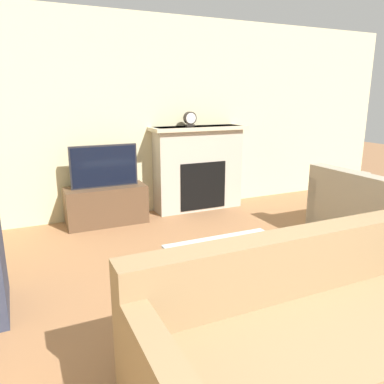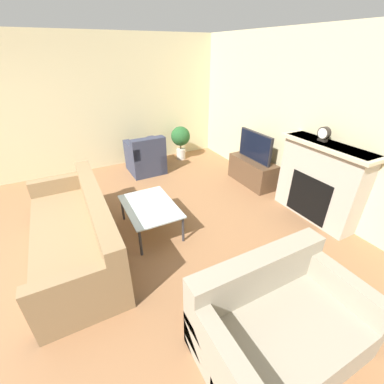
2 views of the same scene
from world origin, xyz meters
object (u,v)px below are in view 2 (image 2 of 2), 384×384
Objects in this scene: couch_sectional at (77,235)px; armchair_by_window at (146,159)px; couch_loveseat at (277,324)px; potted_plant at (181,138)px; mantel_clock at (324,134)px; coffee_table at (150,208)px; tv at (255,146)px.

armchair_by_window is (-2.07, 1.63, 0.02)m from couch_sectional.
potted_plant is at bearing 74.92° from couch_loveseat.
mantel_clock is (0.69, 3.44, 1.04)m from couch_sectional.
coffee_table is at bearing -34.25° from potted_plant.
couch_sectional is at bearing -47.49° from potted_plant.
tv is 0.60× the size of couch_loveseat.
couch_sectional is at bearing 50.90° from armchair_by_window.
couch_loveseat is 2.70m from mantel_clock.
potted_plant is at bearing 145.75° from coffee_table.
couch_loveseat is (2.69, -1.92, -0.48)m from tv.
couch_loveseat is at bearing -54.83° from mantel_clock.
couch_loveseat is 4.70m from potted_plant.
tv is at bearing 137.70° from armchair_by_window.
tv is 0.37× the size of couch_sectional.
armchair_by_window is (-1.50, -1.70, -0.46)m from tv.
couch_sectional is (0.57, -3.33, -0.48)m from tv.
mantel_clock is (3.09, 0.82, 0.81)m from potted_plant.
mantel_clock reaches higher than couch_sectional.
tv is 0.86× the size of coffee_table.
mantel_clock is at bearing 5.35° from tv.
armchair_by_window is at bearing -131.38° from tv.
couch_loveseat is 1.77× the size of potted_plant.
couch_sectional is 2.84× the size of armchair_by_window.
potted_plant is (-0.34, 1.00, 0.22)m from armchair_by_window.
coffee_table is at bearing 100.44° from couch_loveseat.
mantel_clock is (0.72, 2.44, 0.94)m from coffee_table.
potted_plant is (-1.84, -0.70, -0.25)m from tv.
couch_loveseat is 1.72× the size of armchair_by_window.
couch_sectional is at bearing -88.23° from coffee_table.
couch_sectional is 1.01m from coffee_table.
tv is 3.34m from couch_loveseat.
tv is 4.12× the size of mantel_clock.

